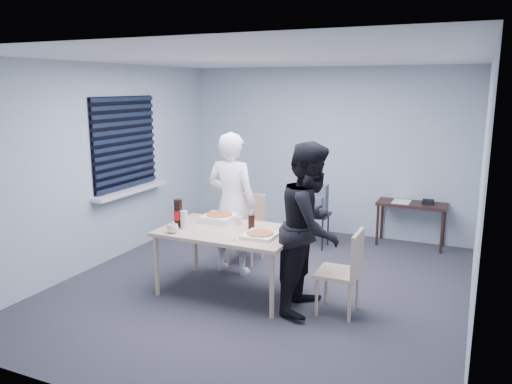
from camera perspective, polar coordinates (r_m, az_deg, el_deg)
The scene contains 19 objects.
room at distance 7.07m, azimuth -14.53°, elevation 4.60°, with size 5.00×5.00×5.00m.
dining_table at distance 5.61m, azimuth -3.11°, elevation -4.91°, with size 1.51×0.96×0.74m.
chair_far at distance 6.70m, azimuth -0.90°, elevation -3.52°, with size 0.42×0.42×0.89m.
chair_right at distance 5.20m, azimuth 10.32°, elevation -8.40°, with size 0.42×0.42×0.89m.
person_white at distance 6.17m, azimuth -2.80°, elevation -1.33°, with size 0.65×0.42×1.77m, color white.
person_black at distance 5.17m, azimuth 6.27°, elevation -4.04°, with size 0.86×0.47×1.77m, color black.
side_table at distance 7.59m, azimuth 17.36°, elevation -1.76°, with size 0.97×0.43×0.65m.
stool at distance 7.30m, azimuth 6.89°, elevation -3.27°, with size 0.36×0.36×0.50m.
backpack at distance 7.21m, azimuth 6.92°, elevation -0.86°, with size 0.31×0.22×0.43m.
pizza_box_a at distance 5.94m, azimuth -4.21°, elevation -2.94°, with size 0.36×0.36×0.09m.
pizza_box_b at distance 5.32m, azimuth 0.48°, elevation -4.92°, with size 0.34×0.34×0.05m.
mug_a at distance 5.53m, azimuth -9.52°, elevation -4.14°, with size 0.12×0.12×0.10m, color white.
mug_b at distance 5.79m, azimuth -2.01°, elevation -3.27°, with size 0.10×0.10×0.09m, color white.
cola_glass at distance 5.59m, azimuth -0.53°, elevation -3.45°, with size 0.07×0.07×0.17m, color black.
soda_bottle at distance 5.73m, azimuth -8.87°, elevation -2.46°, with size 0.10×0.10×0.32m.
plastic_cups at distance 5.68m, azimuth -8.22°, elevation -3.14°, with size 0.08×0.08×0.20m, color silver.
rubber_band at distance 5.23m, azimuth -2.61°, elevation -5.48°, with size 0.06×0.06×0.00m, color red.
papers at distance 7.59m, azimuth 16.28°, elevation -1.06°, with size 0.25×0.34×0.01m, color white.
black_box at distance 7.56m, azimuth 19.08°, elevation -1.07°, with size 0.15×0.11×0.07m, color black.
Camera 1 is at (2.20, -5.06, 2.31)m, focal length 35.00 mm.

